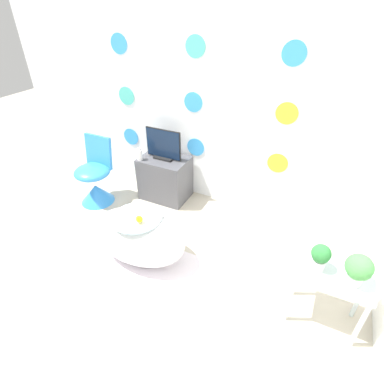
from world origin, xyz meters
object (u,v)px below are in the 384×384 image
object	(u,v)px
vase	(140,155)
potted_plant_left	(320,256)
bathtub	(139,236)
tv	(163,146)
chair	(95,182)
potted_plant_right	(359,269)

from	to	relation	value
vase	potted_plant_left	bearing A→B (deg)	-21.19
potted_plant_left	bathtub	bearing A→B (deg)	-178.03
tv	vase	bearing A→B (deg)	-147.03
chair	potted_plant_left	size ratio (longest dim) A/B	3.75
potted_plant_left	potted_plant_right	bearing A→B (deg)	-6.31
potted_plant_left	potted_plant_right	distance (m)	0.23
tv	potted_plant_right	bearing A→B (deg)	-25.33
vase	potted_plant_left	distance (m)	2.15
potted_plant_left	potted_plant_right	world-z (taller)	potted_plant_right
bathtub	chair	xyz separation A→B (m)	(-0.98, 0.54, 0.02)
tv	potted_plant_left	size ratio (longest dim) A/B	2.07
chair	potted_plant_right	world-z (taller)	chair
potted_plant_right	vase	bearing A→B (deg)	160.26
chair	tv	world-z (taller)	tv
bathtub	chair	distance (m)	1.12
vase	potted_plant_right	world-z (taller)	potted_plant_right
tv	potted_plant_left	world-z (taller)	tv
bathtub	potted_plant_right	world-z (taller)	potted_plant_right
bathtub	potted_plant_right	bearing A→B (deg)	0.85
vase	potted_plant_right	size ratio (longest dim) A/B	0.61
chair	potted_plant_right	bearing A→B (deg)	-10.77
potted_plant_right	tv	bearing A→B (deg)	154.67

